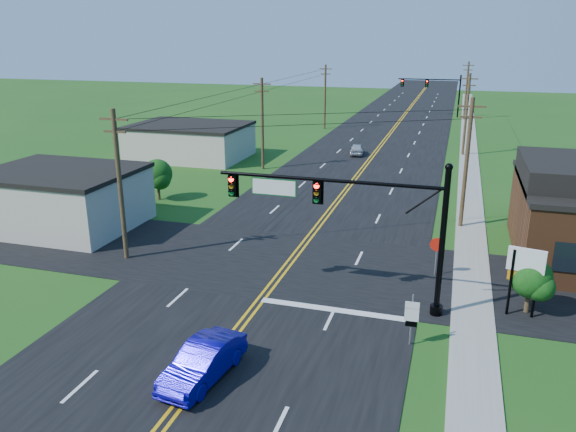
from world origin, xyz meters
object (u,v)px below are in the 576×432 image
(signal_mast_far, at_px, (432,88))
(stop_sign, at_px, (437,248))
(blue_car, at_px, (203,362))
(route_sign, at_px, (412,316))
(signal_mast_main, at_px, (348,213))

(signal_mast_far, height_order, stop_sign, signal_mast_far)
(blue_car, xyz_separation_m, route_sign, (7.52, 4.89, 0.68))
(stop_sign, bearing_deg, blue_car, -118.13)
(blue_car, distance_m, route_sign, 8.99)
(signal_mast_main, relative_size, stop_sign, 4.94)
(signal_mast_far, relative_size, blue_car, 2.48)
(signal_mast_far, bearing_deg, stop_sign, -86.55)
(signal_mast_main, distance_m, blue_car, 9.91)
(signal_mast_far, bearing_deg, blue_car, -92.94)
(blue_car, height_order, route_sign, route_sign)
(signal_mast_main, distance_m, stop_sign, 7.01)
(route_sign, xyz_separation_m, stop_sign, (0.66, 7.94, 0.24))
(signal_mast_far, distance_m, blue_car, 80.31)
(signal_mast_main, xyz_separation_m, blue_car, (-4.02, -8.12, -4.02))
(blue_car, bearing_deg, signal_mast_far, 95.01)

